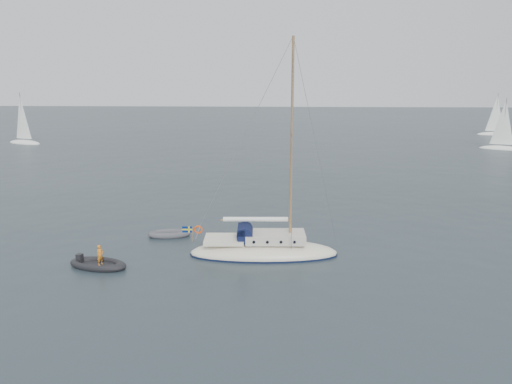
{
  "coord_description": "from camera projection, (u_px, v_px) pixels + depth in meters",
  "views": [
    {
      "loc": [
        -0.89,
        -28.79,
        10.51
      ],
      "look_at": [
        -2.38,
        0.0,
        3.81
      ],
      "focal_mm": 35.0,
      "sensor_mm": 36.0,
      "label": 1
    }
  ],
  "objects": [
    {
      "name": "distant_yacht_c",
      "position": [
        503.0,
        126.0,
        72.72
      ],
      "size": [
        5.98,
        3.19,
        7.93
      ],
      "rotation": [
        0.0,
        0.0,
        -0.39
      ],
      "color": "white",
      "rests_on": "ground"
    },
    {
      "name": "ground",
      "position": [
        295.0,
        253.0,
        30.34
      ],
      "size": [
        300.0,
        300.0,
        0.0
      ],
      "primitive_type": "plane",
      "color": "black",
      "rests_on": "ground"
    },
    {
      "name": "rib",
      "position": [
        98.0,
        264.0,
        28.08
      ],
      "size": [
        3.46,
        1.57,
        1.35
      ],
      "rotation": [
        0.0,
        0.0,
        -0.22
      ],
      "color": "black",
      "rests_on": "ground"
    },
    {
      "name": "dinghy",
      "position": [
        169.0,
        234.0,
        33.51
      ],
      "size": [
        2.83,
        1.28,
        0.41
      ],
      "rotation": [
        0.0,
        0.0,
        0.18
      ],
      "color": "#535357",
      "rests_on": "ground"
    },
    {
      "name": "distant_yacht_a",
      "position": [
        22.0,
        121.0,
        79.03
      ],
      "size": [
        6.42,
        3.42,
        8.5
      ],
      "rotation": [
        0.0,
        0.0,
        -0.4
      ],
      "color": "white",
      "rests_on": "ground"
    },
    {
      "name": "sailboat",
      "position": [
        264.0,
        239.0,
        29.78
      ],
      "size": [
        9.31,
        2.79,
        13.26
      ],
      "rotation": [
        0.0,
        0.0,
        0.05
      ],
      "color": "white",
      "rests_on": "ground"
    },
    {
      "name": "distant_yacht_b",
      "position": [
        496.0,
        116.0,
        90.79
      ],
      "size": [
        6.01,
        3.21,
        7.96
      ],
      "rotation": [
        0.0,
        0.0,
        -0.05
      ],
      "color": "white",
      "rests_on": "ground"
    }
  ]
}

